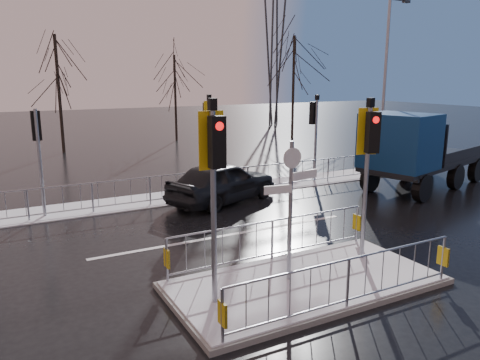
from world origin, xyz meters
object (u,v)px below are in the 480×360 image
traffic_island (305,269)px  street_lamp_right (386,79)px  car_far_lane (223,182)px  flatbed_truck (411,150)px

traffic_island → street_lamp_right: 14.14m
car_far_lane → flatbed_truck: size_ratio=0.62×
traffic_island → flatbed_truck: size_ratio=0.83×
flatbed_truck → street_lamp_right: bearing=61.7°
traffic_island → flatbed_truck: (8.75, 5.08, 1.30)m
traffic_island → car_far_lane: (1.50, 7.18, 0.37)m
flatbed_truck → traffic_island: bearing=-149.9°
traffic_island → street_lamp_right: size_ratio=0.75×
car_far_lane → flatbed_truck: 7.60m
car_far_lane → flatbed_truck: bearing=-126.2°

